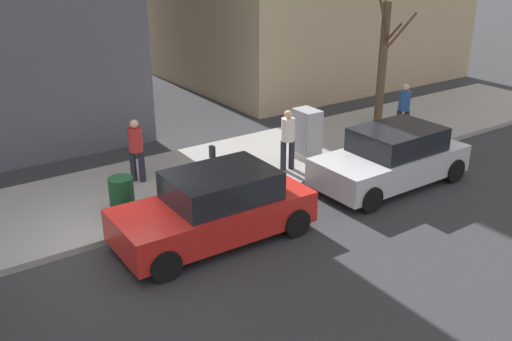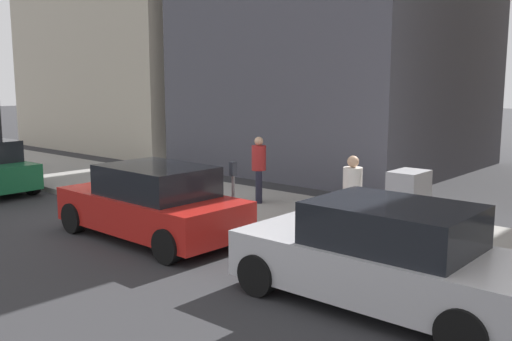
{
  "view_description": "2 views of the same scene",
  "coord_description": "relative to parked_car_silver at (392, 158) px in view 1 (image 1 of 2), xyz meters",
  "views": [
    {
      "loc": [
        -10.41,
        3.76,
        6.02
      ],
      "look_at": [
        -0.25,
        -3.32,
        0.94
      ],
      "focal_mm": 40.0,
      "sensor_mm": 36.0,
      "label": 1
    },
    {
      "loc": [
        -8.19,
        -10.73,
        3.2
      ],
      "look_at": [
        0.83,
        -2.86,
        1.3
      ],
      "focal_mm": 40.0,
      "sensor_mm": 36.0,
      "label": 2
    }
  ],
  "objects": [
    {
      "name": "pedestrian_midblock",
      "position": [
        2.08,
        1.79,
        0.35
      ],
      "size": [
        0.36,
        0.39,
        1.66
      ],
      "rotation": [
        0.0,
        0.0,
        1.28
      ],
      "color": "#1E1E2D",
      "rests_on": "sidewalk"
    },
    {
      "name": "pedestrian_far_corner",
      "position": [
        3.64,
        5.46,
        0.35
      ],
      "size": [
        0.36,
        0.36,
        1.66
      ],
      "rotation": [
        0.0,
        0.0,
        0.76
      ],
      "color": "#1E1E2D",
      "rests_on": "sidewalk"
    },
    {
      "name": "pedestrian_near_meter",
      "position": [
        2.29,
        -2.98,
        0.35
      ],
      "size": [
        0.36,
        0.36,
        1.66
      ],
      "rotation": [
        0.0,
        0.0,
        0.86
      ],
      "color": "#1E1E2D",
      "rests_on": "sidewalk"
    },
    {
      "name": "trash_bin",
      "position": [
        2.05,
        6.55,
        -0.14
      ],
      "size": [
        0.56,
        0.56,
        0.9
      ],
      "primitive_type": "cylinder",
      "color": "#14381E",
      "rests_on": "sidewalk"
    },
    {
      "name": "parked_car_red",
      "position": [
        0.09,
        5.25,
        0.0
      ],
      "size": [
        1.98,
        4.23,
        1.52
      ],
      "rotation": [
        0.0,
        0.0,
        -0.02
      ],
      "color": "red",
      "rests_on": "ground"
    },
    {
      "name": "sidewalk",
      "position": [
        3.15,
        6.97,
        -0.66
      ],
      "size": [
        4.0,
        36.0,
        0.15
      ],
      "primitive_type": "cube",
      "color": "gray",
      "rests_on": "ground"
    },
    {
      "name": "bare_tree",
      "position": [
        3.73,
        -3.42,
        1.58
      ],
      "size": [
        1.29,
        1.49,
        4.64
      ],
      "color": "brown",
      "rests_on": "sidewalk"
    },
    {
      "name": "ground_plane",
      "position": [
        1.15,
        6.97,
        -0.74
      ],
      "size": [
        120.0,
        120.0,
        0.0
      ],
      "primitive_type": "plane",
      "color": "#2B2B2D"
    },
    {
      "name": "parked_car_silver",
      "position": [
        0.0,
        0.0,
        0.0
      ],
      "size": [
        1.94,
        4.21,
        1.52
      ],
      "rotation": [
        0.0,
        0.0,
        0.01
      ],
      "color": "#B7B7BC",
      "rests_on": "ground"
    },
    {
      "name": "utility_box",
      "position": [
        2.45,
        0.83,
        0.11
      ],
      "size": [
        0.83,
        0.61,
        1.43
      ],
      "color": "#A8A399",
      "rests_on": "sidewalk"
    },
    {
      "name": "parking_meter",
      "position": [
        1.6,
        4.42,
        0.24
      ],
      "size": [
        0.14,
        0.1,
        1.35
      ],
      "color": "slate",
      "rests_on": "sidewalk"
    }
  ]
}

